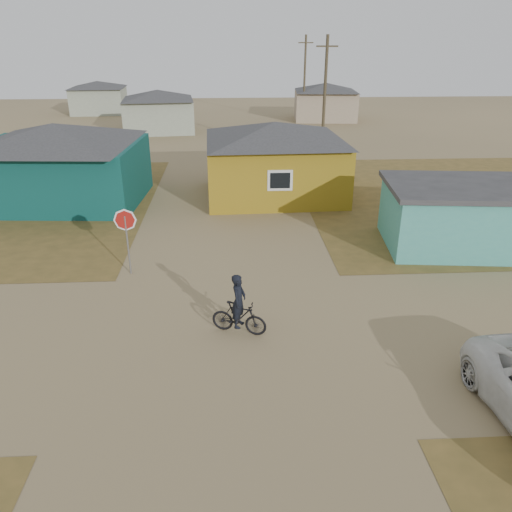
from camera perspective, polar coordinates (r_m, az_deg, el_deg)
The scene contains 12 objects.
ground at distance 14.35m, azimuth -3.02°, elevation -9.72°, with size 120.00×120.00×0.00m, color #8F7952.
grass_ne at distance 29.66m, azimuth 25.10°, elevation 6.12°, with size 20.00×18.00×0.00m, color brown.
house_teal at distance 27.50m, azimuth -21.62°, elevation 9.91°, with size 8.93×7.08×4.00m.
house_yellow at distance 26.73m, azimuth 2.12°, elevation 11.07°, with size 7.72×6.76×3.90m.
shed_turquoise at distance 21.75m, azimuth 22.72°, elevation 4.28°, with size 6.71×4.93×2.60m.
house_pale_west at distance 46.75m, azimuth -11.07°, elevation 16.03°, with size 7.04×6.15×3.60m.
house_beige_east at distance 53.24m, azimuth 7.93°, elevation 17.15°, with size 6.95×6.05×3.60m.
house_pale_north at distance 59.96m, azimuth -17.54°, elevation 16.97°, with size 6.28×5.81×3.40m.
utility_pole_near at distance 34.76m, azimuth 7.84°, elevation 17.44°, with size 1.40×0.20×8.00m.
utility_pole_far at distance 50.64m, azimuth 5.57°, elevation 19.52°, with size 1.40×0.20×8.00m.
stop_sign at distance 18.06m, azimuth -14.66°, elevation 3.26°, with size 0.76×0.35×2.46m.
cyclist at distance 14.38m, azimuth -1.97°, elevation -6.43°, with size 1.71×0.99×1.86m.
Camera 1 is at (0.08, -11.95, 7.95)m, focal length 35.00 mm.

